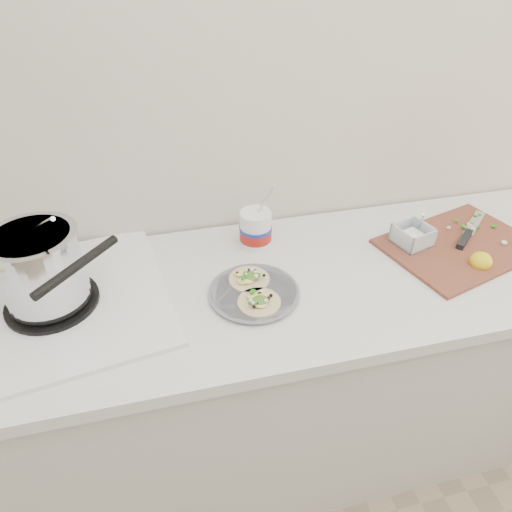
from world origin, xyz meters
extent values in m
cube|color=beige|center=(0.00, 1.73, 1.30)|extent=(3.50, 0.05, 2.60)
cube|color=silver|center=(0.00, 1.43, 0.43)|extent=(2.40, 0.62, 0.86)
cube|color=silver|center=(0.00, 1.41, 0.88)|extent=(2.44, 0.66, 0.04)
cube|color=silver|center=(-0.63, 1.44, 0.91)|extent=(0.68, 0.64, 0.01)
cylinder|color=black|center=(-0.63, 1.44, 0.92)|extent=(0.25, 0.25, 0.01)
torus|color=black|center=(-0.63, 1.44, 0.94)|extent=(0.21, 0.21, 0.02)
cylinder|color=silver|center=(-0.63, 1.44, 1.04)|extent=(0.21, 0.21, 0.19)
cylinder|color=slate|center=(-0.08, 1.37, 0.91)|extent=(0.24, 0.24, 0.01)
cylinder|color=slate|center=(-0.08, 1.37, 0.91)|extent=(0.26, 0.26, 0.00)
cylinder|color=white|center=(-0.02, 1.60, 0.96)|extent=(0.10, 0.10, 0.12)
cylinder|color=#A31912|center=(-0.02, 1.60, 0.95)|extent=(0.10, 0.10, 0.04)
cylinder|color=#192D99|center=(-0.02, 1.60, 0.97)|extent=(0.10, 0.10, 0.01)
cube|color=brown|center=(0.62, 1.44, 0.91)|extent=(0.55, 0.45, 0.01)
cube|color=white|center=(0.47, 1.48, 0.93)|extent=(0.07, 0.07, 0.03)
ellipsoid|color=yellow|center=(0.62, 1.33, 0.93)|extent=(0.07, 0.07, 0.06)
cube|color=silver|center=(0.74, 1.54, 0.91)|extent=(0.15, 0.14, 0.00)
cube|color=black|center=(0.64, 1.45, 0.92)|extent=(0.10, 0.09, 0.02)
camera|label=1|loc=(-0.30, 0.42, 1.76)|focal=32.00mm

